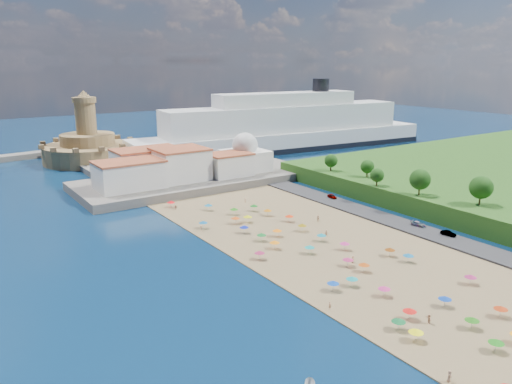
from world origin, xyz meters
TOP-DOWN VIEW (x-y plane):
  - ground at (0.00, 0.00)m, footprint 700.00×700.00m
  - terrace at (10.00, 73.00)m, footprint 90.00×36.00m
  - jetty at (-12.00, 108.00)m, footprint 18.00×70.00m
  - waterfront_buildings at (-3.05, 73.64)m, footprint 57.00×29.00m
  - domed_building at (30.00, 71.00)m, footprint 16.00×16.00m
  - fortress at (-12.00, 138.00)m, footprint 40.00×40.00m
  - cruise_ship at (82.87, 114.06)m, footprint 165.99×40.01m
  - beach_parasols at (-0.69, -15.19)m, footprint 31.18×115.91m
  - beachgoers at (0.89, -8.03)m, footprint 34.33×101.14m
  - parked_cars at (36.00, 1.14)m, footprint 2.37×48.64m
  - hillside_trees at (48.66, -10.36)m, footprint 13.37×108.35m

SIDE VIEW (x-z plane):
  - ground at x=0.00m, z-range 0.00..0.00m
  - beachgoers at x=0.89m, z-range 0.19..2.06m
  - jetty at x=-12.00m, z-range 0.00..2.40m
  - parked_cars at x=36.00m, z-range 0.67..2.01m
  - terrace at x=10.00m, z-range 0.00..3.00m
  - beach_parasols at x=-0.69m, z-range 1.05..3.25m
  - fortress at x=-12.00m, z-range -9.52..22.88m
  - waterfront_buildings at x=-3.05m, z-range 2.38..13.38m
  - domed_building at x=30.00m, z-range 1.47..16.47m
  - hillside_trees at x=48.66m, z-range 6.19..14.42m
  - cruise_ship at x=82.87m, z-range -7.33..28.62m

